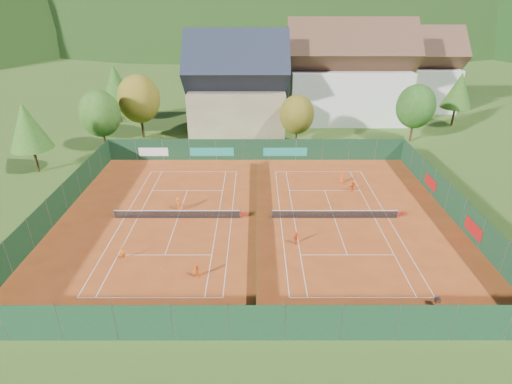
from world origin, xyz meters
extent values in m
plane|color=#32531A|center=(0.00, 0.00, -0.02)|extent=(600.00, 600.00, 0.00)
cube|color=#A84218|center=(0.00, 0.00, 0.01)|extent=(40.00, 32.00, 0.01)
cube|color=white|center=(-8.00, 11.88, 0.01)|extent=(10.97, 0.06, 0.00)
cube|color=white|center=(-8.00, -11.88, 0.01)|extent=(10.97, 0.06, 0.00)
cube|color=white|center=(-13.48, 0.00, 0.01)|extent=(0.06, 23.77, 0.00)
cube|color=white|center=(-2.51, 0.00, 0.01)|extent=(0.06, 23.77, 0.00)
cube|color=white|center=(-12.12, 0.00, 0.01)|extent=(0.06, 23.77, 0.00)
cube|color=white|center=(-3.88, 0.00, 0.01)|extent=(0.06, 23.77, 0.00)
cube|color=white|center=(-8.00, 6.40, 0.01)|extent=(8.23, 0.06, 0.00)
cube|color=white|center=(-8.00, -6.40, 0.01)|extent=(8.23, 0.06, 0.00)
cube|color=white|center=(-8.00, 0.00, 0.01)|extent=(0.06, 12.80, 0.00)
cube|color=white|center=(8.00, 11.88, 0.01)|extent=(10.97, 0.06, 0.00)
cube|color=white|center=(8.00, -11.88, 0.01)|extent=(10.97, 0.06, 0.00)
cube|color=white|center=(2.51, 0.00, 0.01)|extent=(0.06, 23.77, 0.00)
cube|color=white|center=(13.48, 0.00, 0.01)|extent=(0.06, 23.77, 0.00)
cube|color=white|center=(3.88, 0.00, 0.01)|extent=(0.06, 23.77, 0.00)
cube|color=white|center=(12.12, 0.00, 0.01)|extent=(0.06, 23.77, 0.00)
cube|color=white|center=(8.00, 6.40, 0.01)|extent=(8.23, 0.06, 0.00)
cube|color=white|center=(8.00, -6.40, 0.01)|extent=(8.23, 0.06, 0.00)
cube|color=white|center=(8.00, 0.00, 0.01)|extent=(0.06, 12.80, 0.00)
cylinder|color=#59595B|center=(-14.40, 0.00, 0.51)|extent=(0.10, 0.10, 1.02)
cylinder|color=#59595B|center=(-1.60, 0.00, 0.51)|extent=(0.10, 0.10, 1.02)
cube|color=black|center=(-8.00, 0.00, 0.46)|extent=(12.80, 0.02, 0.86)
cube|color=white|center=(-8.00, 0.00, 0.89)|extent=(12.80, 0.04, 0.06)
cube|color=red|center=(-1.35, 0.00, 0.45)|extent=(0.40, 0.04, 0.40)
cylinder|color=#59595B|center=(1.60, 0.00, 0.51)|extent=(0.10, 0.10, 1.02)
cylinder|color=#59595B|center=(14.40, 0.00, 0.51)|extent=(0.10, 0.10, 1.02)
cube|color=black|center=(8.00, 0.00, 0.46)|extent=(12.80, 0.02, 0.86)
cube|color=white|center=(8.00, 0.00, 0.89)|extent=(12.80, 0.04, 0.06)
cube|color=red|center=(14.65, 0.00, 0.45)|extent=(0.40, 0.04, 0.40)
cube|color=#14391C|center=(0.00, 0.00, 0.50)|extent=(0.03, 28.80, 1.00)
cube|color=#12331D|center=(0.00, 16.00, 1.50)|extent=(40.00, 0.04, 3.00)
cube|color=teal|center=(-6.00, 15.94, 1.20)|extent=(6.00, 0.03, 1.20)
cube|color=teal|center=(4.00, 15.94, 1.20)|extent=(6.00, 0.03, 1.20)
cube|color=silver|center=(-14.00, 15.94, 1.20)|extent=(4.00, 0.03, 1.20)
cube|color=#143820|center=(0.00, -16.00, 1.50)|extent=(40.00, 0.04, 3.00)
cube|color=#14371C|center=(-20.00, 0.00, 1.50)|extent=(0.04, 32.00, 3.00)
cube|color=#143821|center=(20.00, 0.00, 1.50)|extent=(0.04, 32.00, 3.00)
cube|color=#B21414|center=(19.94, -4.00, 1.20)|extent=(0.03, 3.00, 1.20)
cube|color=#B21414|center=(19.94, 6.00, 1.20)|extent=(0.03, 3.00, 1.20)
cube|color=tan|center=(-3.00, 30.00, 3.50)|extent=(15.00, 12.00, 7.00)
cube|color=#1E2333|center=(-3.00, 30.00, 10.00)|extent=(16.20, 12.00, 12.00)
cube|color=silver|center=(16.00, 36.00, 4.50)|extent=(20.00, 11.00, 9.00)
cube|color=brown|center=(16.00, 36.00, 11.75)|extent=(21.60, 11.00, 11.00)
cube|color=silver|center=(30.00, 44.00, 4.00)|extent=(16.00, 10.00, 8.00)
cube|color=brown|center=(30.00, 44.00, 10.50)|extent=(17.28, 10.00, 10.00)
cylinder|color=#492D1A|center=(-22.00, 20.00, 1.40)|extent=(0.36, 0.36, 2.80)
ellipsoid|color=#2C5B1A|center=(-22.00, 20.00, 5.40)|extent=(5.72, 5.72, 6.58)
cylinder|color=#432E18|center=(-18.00, 26.00, 1.57)|extent=(0.36, 0.36, 3.15)
ellipsoid|color=olive|center=(-18.00, 26.00, 6.07)|extent=(6.44, 6.44, 7.40)
cylinder|color=#4B321B|center=(-24.00, 34.00, 1.75)|extent=(0.36, 0.36, 3.50)
cone|color=#285919|center=(-24.00, 34.00, 6.75)|extent=(5.60, 5.60, 6.50)
cylinder|color=#4B321A|center=(6.00, 22.00, 1.22)|extent=(0.36, 0.36, 2.45)
ellipsoid|color=olive|center=(6.00, 22.00, 4.72)|extent=(5.01, 5.01, 5.76)
cylinder|color=#4D2E1B|center=(24.00, 24.00, 1.40)|extent=(0.36, 0.36, 2.80)
ellipsoid|color=#225117|center=(24.00, 24.00, 5.40)|extent=(5.72, 5.72, 6.58)
cylinder|color=#4D301B|center=(34.00, 32.00, 1.57)|extent=(0.36, 0.36, 3.15)
cone|color=#265217|center=(34.00, 32.00, 6.07)|extent=(5.04, 5.04, 5.85)
cylinder|color=#463219|center=(-28.00, 12.00, 1.57)|extent=(0.36, 0.36, 3.15)
cone|color=#2D601B|center=(-28.00, 12.00, 6.07)|extent=(5.04, 5.04, 5.85)
cylinder|color=#402B16|center=(26.00, 40.00, 1.75)|extent=(0.36, 0.36, 3.50)
ellipsoid|color=olive|center=(26.00, 40.00, 6.75)|extent=(7.15, 7.15, 8.22)
ellipsoid|color=black|center=(10.00, 300.00, -42.35)|extent=(440.00, 440.00, 242.00)
cylinder|color=slate|center=(13.05, -12.90, 0.40)|extent=(0.02, 0.02, 0.80)
cylinder|color=slate|center=(13.35, -12.90, 0.40)|extent=(0.02, 0.02, 0.80)
cylinder|color=slate|center=(13.05, -12.60, 0.40)|extent=(0.02, 0.02, 0.80)
cylinder|color=slate|center=(13.35, -12.60, 0.40)|extent=(0.02, 0.02, 0.80)
cube|color=slate|center=(13.20, -12.75, 0.55)|extent=(0.34, 0.34, 0.30)
ellipsoid|color=#CCD833|center=(13.20, -12.75, 0.58)|extent=(0.28, 0.28, 0.16)
sphere|color=#CCD833|center=(-7.92, -8.34, 0.03)|extent=(0.07, 0.07, 0.07)
sphere|color=#CCD833|center=(4.15, -11.85, 0.03)|extent=(0.07, 0.07, 0.07)
sphere|color=#CCD833|center=(1.03, 1.46, 0.03)|extent=(0.07, 0.07, 0.07)
imported|color=orange|center=(-11.44, -6.97, 0.62)|extent=(0.54, 0.51, 1.24)
imported|color=orange|center=(-4.75, -9.56, 0.62)|extent=(0.70, 0.60, 1.25)
imported|color=orange|center=(-8.11, 1.71, 0.77)|extent=(1.06, 0.71, 1.53)
imported|color=#FB4E16|center=(3.62, -4.67, 0.63)|extent=(0.75, 0.72, 1.25)
imported|color=#DC4B13|center=(10.35, 8.48, 0.67)|extent=(0.71, 0.53, 1.33)
imported|color=#EE4F15|center=(11.14, 6.28, 0.63)|extent=(1.16, 0.96, 1.25)
camera|label=1|loc=(-0.03, -35.24, 20.50)|focal=28.00mm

